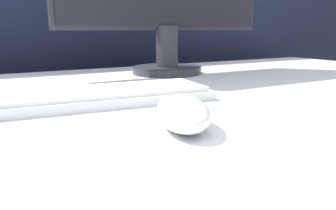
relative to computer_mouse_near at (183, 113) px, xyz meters
name	(u,v)px	position (x,y,z in m)	size (l,w,h in m)	color
partition_panel	(53,117)	(-0.03, 0.82, -0.20)	(5.00, 0.03, 1.18)	black
computer_mouse_near	(183,113)	(0.00, 0.00, 0.00)	(0.11, 0.14, 0.04)	white
keyboard	(106,96)	(-0.03, 0.20, -0.01)	(0.37, 0.16, 0.02)	silver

